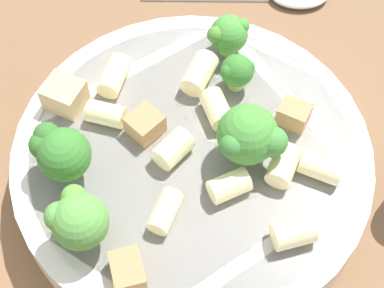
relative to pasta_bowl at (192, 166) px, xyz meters
name	(u,v)px	position (x,y,z in m)	size (l,w,h in m)	color
ground_plane	(192,182)	(0.00, 0.00, -0.02)	(2.00, 2.00, 0.00)	brown
pasta_bowl	(192,166)	(0.00, 0.00, 0.00)	(0.23, 0.23, 0.04)	silver
broccoli_floret_0	(249,136)	(-0.03, 0.01, 0.04)	(0.04, 0.04, 0.04)	#9EC175
broccoli_floret_1	(228,34)	(-0.04, -0.08, 0.04)	(0.03, 0.03, 0.03)	#93B766
broccoli_floret_2	(60,150)	(0.08, 0.00, 0.04)	(0.04, 0.04, 0.04)	#9EC175
broccoli_floret_3	(77,220)	(0.08, 0.04, 0.04)	(0.04, 0.04, 0.04)	#9EC175
broccoli_floret_4	(236,71)	(-0.04, -0.04, 0.03)	(0.02, 0.02, 0.03)	#93B766
rigatoni_0	(114,76)	(0.04, -0.07, 0.03)	(0.02, 0.02, 0.03)	beige
rigatoni_1	(283,166)	(-0.05, 0.03, 0.03)	(0.02, 0.02, 0.03)	beige
rigatoni_2	(229,186)	(-0.02, 0.03, 0.03)	(0.02, 0.02, 0.02)	beige
rigatoni_3	(217,109)	(-0.02, -0.02, 0.03)	(0.02, 0.02, 0.03)	beige
rigatoni_4	(174,152)	(0.01, 0.00, 0.03)	(0.02, 0.02, 0.02)	beige
rigatoni_5	(293,233)	(-0.05, 0.07, 0.03)	(0.02, 0.02, 0.02)	beige
rigatoni_6	(321,168)	(-0.07, 0.03, 0.02)	(0.01, 0.01, 0.03)	beige
rigatoni_7	(165,211)	(0.02, 0.04, 0.02)	(0.01, 0.01, 0.03)	beige
rigatoni_8	(199,73)	(-0.02, -0.05, 0.03)	(0.02, 0.02, 0.03)	beige
rigatoni_9	(106,114)	(0.05, -0.04, 0.03)	(0.01, 0.01, 0.02)	beige
chicken_chunk_0	(294,115)	(-0.07, -0.01, 0.03)	(0.02, 0.02, 0.02)	#A87A4C
chicken_chunk_1	(64,95)	(0.07, -0.05, 0.03)	(0.02, 0.02, 0.02)	tan
chicken_chunk_2	(145,124)	(0.03, -0.02, 0.03)	(0.02, 0.02, 0.02)	#A87A4C
chicken_chunk_3	(128,271)	(0.05, 0.07, 0.03)	(0.02, 0.02, 0.02)	#A87A4C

